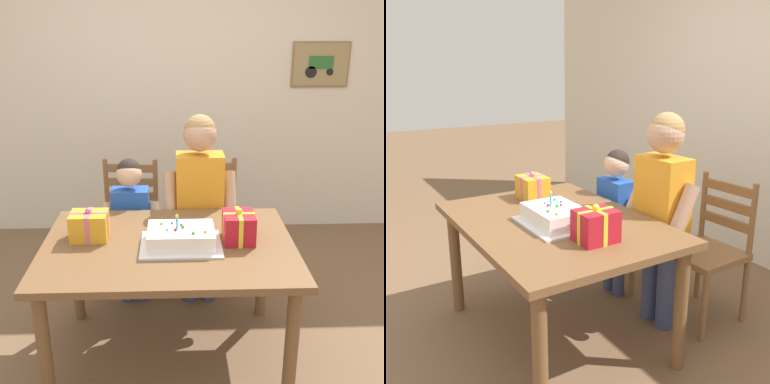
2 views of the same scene
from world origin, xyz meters
TOP-DOWN VIEW (x-y plane):
  - ground_plane at (0.00, 0.00)m, footprint 20.00×20.00m
  - back_wall at (0.00, 1.96)m, footprint 6.40×0.11m
  - dining_table at (0.00, 0.00)m, footprint 1.39×0.99m
  - birthday_cake at (0.07, -0.03)m, footprint 0.44×0.34m
  - gift_box_red_large at (0.39, 0.02)m, footprint 0.17×0.20m
  - gift_box_beside_cake at (-0.44, 0.08)m, footprint 0.21×0.17m
  - chair_left at (-0.31, 0.94)m, footprint 0.45×0.45m
  - chair_right at (0.31, 0.94)m, footprint 0.44×0.44m
  - child_older at (0.21, 0.62)m, footprint 0.48×0.27m
  - child_younger at (-0.26, 0.62)m, footprint 0.38×0.22m

SIDE VIEW (x-z plane):
  - ground_plane at x=0.00m, z-range 0.00..0.00m
  - chair_left at x=-0.31m, z-range 0.01..0.93m
  - chair_right at x=0.31m, z-range 0.01..0.93m
  - child_younger at x=-0.26m, z-range 0.11..1.17m
  - dining_table at x=0.00m, z-range 0.28..1.03m
  - birthday_cake at x=0.07m, z-range 0.70..0.89m
  - child_older at x=0.21m, z-range 0.15..1.49m
  - gift_box_beside_cake at x=-0.44m, z-range 0.73..0.92m
  - gift_box_red_large at x=0.39m, z-range 0.73..0.93m
  - back_wall at x=0.00m, z-range 0.00..2.60m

